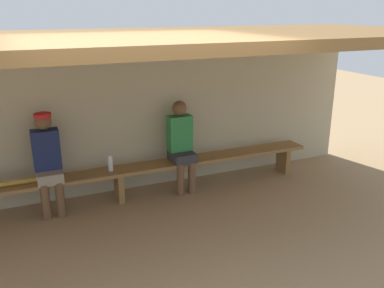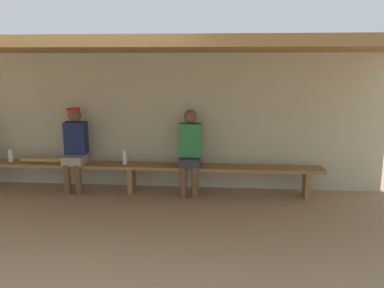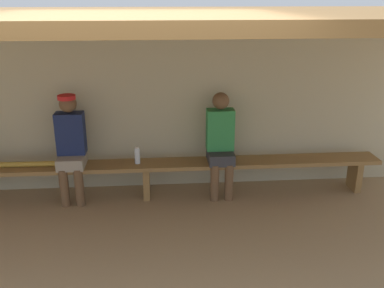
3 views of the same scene
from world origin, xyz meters
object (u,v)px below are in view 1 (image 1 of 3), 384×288
object	(u,v)px
player_with_sunglasses	(181,143)
player_in_blue	(48,159)
bench	(118,175)
baseball_bat	(9,183)
water_bottle_orange	(110,164)

from	to	relation	value
player_with_sunglasses	player_in_blue	world-z (taller)	player_in_blue
bench	baseball_bat	distance (m)	1.39
bench	player_in_blue	xyz separation A→B (m)	(-0.90, 0.00, 0.36)
bench	player_with_sunglasses	bearing A→B (deg)	0.19
player_in_blue	baseball_bat	bearing A→B (deg)	-179.58
bench	water_bottle_orange	bearing A→B (deg)	176.86
bench	baseball_bat	xyz separation A→B (m)	(-1.39, -0.00, 0.11)
player_in_blue	player_with_sunglasses	bearing A→B (deg)	-0.02
player_with_sunglasses	water_bottle_orange	world-z (taller)	player_with_sunglasses
baseball_bat	water_bottle_orange	bearing A→B (deg)	1.34
player_in_blue	water_bottle_orange	world-z (taller)	player_in_blue
player_with_sunglasses	bench	bearing A→B (deg)	-179.81
water_bottle_orange	baseball_bat	world-z (taller)	water_bottle_orange
player_with_sunglasses	water_bottle_orange	distance (m)	1.06
water_bottle_orange	baseball_bat	bearing A→B (deg)	-179.75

